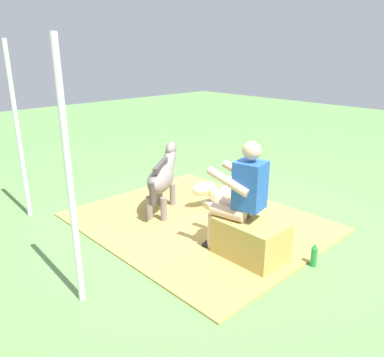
{
  "coord_description": "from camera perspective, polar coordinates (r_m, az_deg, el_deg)",
  "views": [
    {
      "loc": [
        -3.3,
        3.49,
        2.22
      ],
      "look_at": [
        0.26,
        0.09,
        0.55
      ],
      "focal_mm": 35.76,
      "sensor_mm": 36.0,
      "label": 1
    }
  ],
  "objects": [
    {
      "name": "soda_bottle",
      "position": [
        4.37,
        17.75,
        -10.82
      ],
      "size": [
        0.07,
        0.07,
        0.27
      ],
      "color": "#268C3F",
      "rests_on": "ground"
    },
    {
      "name": "ground_plane",
      "position": [
        5.29,
        2.7,
        -6.1
      ],
      "size": [
        24.0,
        24.0,
        0.0
      ],
      "primitive_type": "plane",
      "color": "#608C4C"
    },
    {
      "name": "pony_lying",
      "position": [
        5.84,
        6.96,
        -1.77
      ],
      "size": [
        0.63,
        1.36,
        0.42
      ],
      "color": "beige",
      "rests_on": "ground"
    },
    {
      "name": "hay_bale",
      "position": [
        4.33,
        8.76,
        -8.98
      ],
      "size": [
        0.74,
        0.51,
        0.45
      ],
      "primitive_type": "cube",
      "color": "tan",
      "rests_on": "ground"
    },
    {
      "name": "pony_standing",
      "position": [
        5.39,
        -4.44,
        0.3
      ],
      "size": [
        0.95,
        1.15,
        0.88
      ],
      "color": "slate",
      "rests_on": "ground"
    },
    {
      "name": "tent_pole_right",
      "position": [
        5.54,
        -24.52,
        6.17
      ],
      "size": [
        0.06,
        0.06,
        2.35
      ],
      "primitive_type": "cylinder",
      "color": "silver",
      "rests_on": "ground"
    },
    {
      "name": "hay_patch",
      "position": [
        5.19,
        0.96,
        -6.45
      ],
      "size": [
        3.13,
        2.61,
        0.02
      ],
      "primitive_type": "cube",
      "color": "tan",
      "rests_on": "ground"
    },
    {
      "name": "person_seated",
      "position": [
        4.19,
        7.2,
        -2.25
      ],
      "size": [
        0.7,
        0.5,
        1.33
      ],
      "color": "#D8AD8C",
      "rests_on": "ground"
    },
    {
      "name": "tent_pole_left",
      "position": [
        3.36,
        -17.79,
        -0.34
      ],
      "size": [
        0.06,
        0.06,
        2.35
      ],
      "primitive_type": "cylinder",
      "color": "silver",
      "rests_on": "ground"
    }
  ]
}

